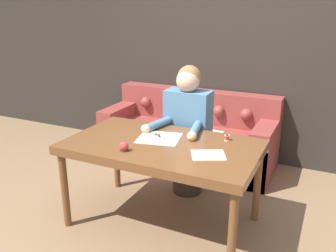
{
  "coord_description": "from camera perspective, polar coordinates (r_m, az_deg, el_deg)",
  "views": [
    {
      "loc": [
        1.12,
        -2.2,
        1.74
      ],
      "look_at": [
        -0.07,
        0.28,
        0.82
      ],
      "focal_mm": 38.0,
      "sensor_mm": 36.0,
      "label": 1
    }
  ],
  "objects": [
    {
      "name": "pattern_paper_main",
      "position": [
        2.92,
        -1.44,
        -1.94
      ],
      "size": [
        0.39,
        0.37,
        0.0
      ],
      "color": "beige",
      "rests_on": "dining_table"
    },
    {
      "name": "ground_plane",
      "position": [
        3.02,
        -1.22,
        -16.76
      ],
      "size": [
        16.0,
        16.0,
        0.0
      ],
      "primitive_type": "plane",
      "color": "#846647"
    },
    {
      "name": "thread_spool",
      "position": [
        2.9,
        9.43,
        -1.88
      ],
      "size": [
        0.04,
        0.04,
        0.05
      ],
      "color": "red",
      "rests_on": "dining_table"
    },
    {
      "name": "dining_table",
      "position": [
        2.84,
        -0.94,
        -4.01
      ],
      "size": [
        1.52,
        0.88,
        0.72
      ],
      "color": "brown",
      "rests_on": "ground_plane"
    },
    {
      "name": "pin_cushion",
      "position": [
        2.67,
        -7.06,
        -3.33
      ],
      "size": [
        0.07,
        0.07,
        0.07
      ],
      "color": "#4C3828",
      "rests_on": "dining_table"
    },
    {
      "name": "pattern_paper_offcut",
      "position": [
        2.6,
        6.47,
        -4.65
      ],
      "size": [
        0.3,
        0.28,
        0.0
      ],
      "color": "beige",
      "rests_on": "dining_table"
    },
    {
      "name": "person",
      "position": [
        3.35,
        3.12,
        -0.67
      ],
      "size": [
        0.51,
        0.62,
        1.25
      ],
      "color": "#33281E",
      "rests_on": "ground_plane"
    },
    {
      "name": "couch",
      "position": [
        4.17,
        3.36,
        -1.78
      ],
      "size": [
        1.97,
        0.79,
        0.82
      ],
      "color": "brown",
      "rests_on": "ground_plane"
    },
    {
      "name": "scissors",
      "position": [
        2.96,
        -1.45,
        -1.64
      ],
      "size": [
        0.21,
        0.19,
        0.01
      ],
      "color": "silver",
      "rests_on": "dining_table"
    },
    {
      "name": "wall_back",
      "position": [
        4.21,
        10.16,
        12.12
      ],
      "size": [
        8.0,
        0.06,
        2.6
      ],
      "color": "#2D2823",
      "rests_on": "ground_plane"
    }
  ]
}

